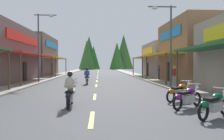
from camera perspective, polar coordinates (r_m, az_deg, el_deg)
The scene contains 17 objects.
ground at distance 34.27m, azimuth -3.66°, elevation -1.78°, with size 10.76×99.72×0.10m, color #4C4C4F.
sidewalk_left at distance 34.92m, azimuth -14.41°, elevation -1.58°, with size 2.27×99.72×0.12m, color gray.
sidewalk_right at distance 34.83m, azimuth 7.13°, elevation -1.56°, with size 2.27×99.72×0.12m, color gray.
centerline_dashes at distance 37.18m, azimuth -3.62°, elevation -1.44°, with size 0.16×73.21×0.01m.
storefront_left_far at distance 39.90m, azimuth -19.61°, elevation 3.31°, with size 8.51×12.04×6.47m.
storefront_right_middle at distance 26.02m, azimuth 22.35°, elevation 4.31°, with size 9.49×9.55×6.45m.
storefront_right_far at distance 36.11m, azimuth 15.17°, elevation 2.45°, with size 9.88×9.73×5.07m.
streetlamp_left at distance 23.85m, azimuth -17.24°, elevation 7.50°, with size 2.19×0.30×6.87m.
streetlamp_right at distance 18.16m, azimuth 13.55°, elevation 8.60°, with size 2.19×0.30×6.39m.
motorcycle_parked_right_1 at distance 8.76m, azimuth 24.25°, elevation -7.81°, with size 1.79×1.34×1.04m.
motorcycle_parked_right_2 at distance 10.21m, azimuth 18.39°, elevation -6.45°, with size 1.77×1.37×1.04m.
motorcycle_parked_right_3 at distance 12.05m, azimuth 16.61°, elevation -5.24°, with size 1.81×1.30×1.04m.
rider_cruising_lead at distance 10.27m, azimuth -10.47°, elevation -5.42°, with size 0.60×2.14×1.57m.
rider_cruising_trailing at distance 21.53m, azimuth -6.29°, elevation -1.82°, with size 0.60×2.14×1.57m.
pedestrian_browsing at distance 27.00m, azimuth 11.70°, elevation -0.40°, with size 0.34×0.55×1.75m.
pedestrian_waiting at distance 19.87m, azimuth 15.44°, elevation -1.08°, with size 0.44×0.44×1.75m.
treeline_backdrop at distance 86.66m, azimuth -1.94°, elevation 4.14°, with size 20.74×13.85×13.41m.
Camera 1 is at (0.26, 0.65, 1.88)m, focal length 36.45 mm.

